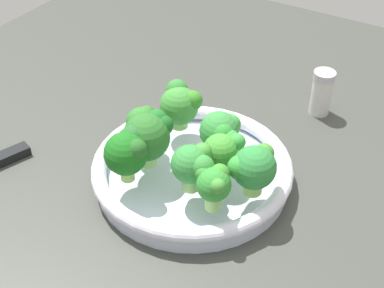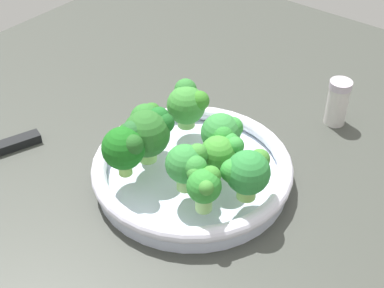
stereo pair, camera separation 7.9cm
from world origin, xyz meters
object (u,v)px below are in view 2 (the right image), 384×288
at_px(broccoli_floret_1, 223,134).
at_px(broccoli_floret_5, 247,172).
at_px(broccoli_floret_0, 147,133).
at_px(broccoli_floret_3, 188,164).
at_px(bowl, 192,171).
at_px(broccoli_floret_4, 147,119).
at_px(broccoli_floret_8, 204,186).
at_px(broccoli_floret_2, 187,103).
at_px(broccoli_floret_7, 222,151).
at_px(broccoli_floret_6, 126,146).
at_px(pepper_shaker, 338,102).

distance_m(broccoli_floret_1, broccoli_floret_5, 0.09).
relative_size(broccoli_floret_0, broccoli_floret_3, 1.16).
relative_size(bowl, broccoli_floret_4, 4.60).
xyz_separation_m(broccoli_floret_0, broccoli_floret_8, (-0.03, -0.12, -0.01)).
bearing_deg(broccoli_floret_3, broccoli_floret_2, 39.47).
height_order(broccoli_floret_3, broccoli_floret_7, broccoli_floret_3).
xyz_separation_m(broccoli_floret_2, broccoli_floret_4, (-0.07, 0.02, -0.00)).
height_order(broccoli_floret_1, broccoli_floret_7, broccoli_floret_1).
bearing_deg(bowl, broccoli_floret_0, 124.99).
distance_m(bowl, broccoli_floret_8, 0.12).
xyz_separation_m(broccoli_floret_3, broccoli_floret_4, (0.05, 0.11, -0.00)).
xyz_separation_m(broccoli_floret_0, broccoli_floret_6, (-0.04, 0.00, -0.00)).
distance_m(bowl, broccoli_floret_2, 0.11).
xyz_separation_m(bowl, broccoli_floret_8, (-0.07, -0.07, 0.06)).
bearing_deg(broccoli_floret_8, broccoli_floret_6, 94.56).
relative_size(broccoli_floret_7, broccoli_floret_8, 0.96).
bearing_deg(broccoli_floret_7, broccoli_floret_4, 95.21).
relative_size(bowl, broccoli_floret_5, 4.07).
bearing_deg(broccoli_floret_0, broccoli_floret_3, -98.88).
bearing_deg(broccoli_floret_2, pepper_shaker, -37.46).
height_order(broccoli_floret_3, broccoli_floret_6, broccoli_floret_6).
distance_m(broccoli_floret_1, broccoli_floret_7, 0.04).
height_order(broccoli_floret_1, broccoli_floret_3, broccoli_floret_3).
bearing_deg(broccoli_floret_2, broccoli_floret_3, -140.53).
relative_size(broccoli_floret_1, pepper_shaker, 0.83).
xyz_separation_m(broccoli_floret_6, broccoli_floret_7, (0.08, -0.10, -0.01)).
height_order(broccoli_floret_3, pepper_shaker, broccoli_floret_3).
distance_m(broccoli_floret_1, broccoli_floret_2, 0.09).
bearing_deg(broccoli_floret_0, broccoli_floret_2, 5.16).
bearing_deg(broccoli_floret_8, broccoli_floret_2, 45.55).
xyz_separation_m(broccoli_floret_5, broccoli_floret_8, (-0.05, 0.03, -0.00)).
relative_size(broccoli_floret_3, broccoli_floret_6, 0.92).
height_order(broccoli_floret_3, broccoli_floret_8, broccoli_floret_3).
distance_m(bowl, broccoli_floret_5, 0.12).
distance_m(broccoli_floret_0, broccoli_floret_3, 0.09).
relative_size(broccoli_floret_2, pepper_shaker, 0.88).
xyz_separation_m(broccoli_floret_4, broccoli_floret_5, (-0.01, -0.18, 0.00)).
bearing_deg(broccoli_floret_7, broccoli_floret_8, -160.65).
bearing_deg(bowl, broccoli_floret_6, 144.74).
bearing_deg(broccoli_floret_5, pepper_shaker, 1.37).
bearing_deg(bowl, broccoli_floret_8, -132.32).
height_order(broccoli_floret_1, pepper_shaker, broccoli_floret_1).
bearing_deg(broccoli_floret_0, broccoli_floret_7, -65.96).
xyz_separation_m(broccoli_floret_0, broccoli_floret_3, (-0.01, -0.08, -0.00)).
xyz_separation_m(broccoli_floret_3, broccoli_floret_6, (-0.03, 0.09, 0.00)).
bearing_deg(bowl, broccoli_floret_5, -97.71).
distance_m(broccoli_floret_0, broccoli_floret_6, 0.04).
xyz_separation_m(bowl, pepper_shaker, (0.27, -0.10, 0.02)).
distance_m(broccoli_floret_1, broccoli_floret_4, 0.12).
relative_size(broccoli_floret_6, pepper_shaker, 0.93).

